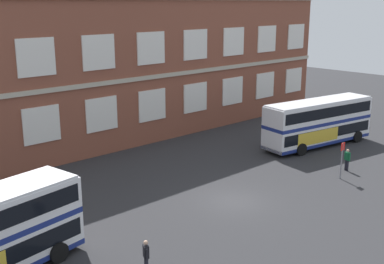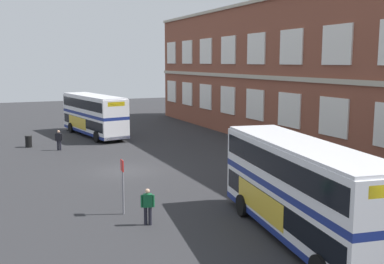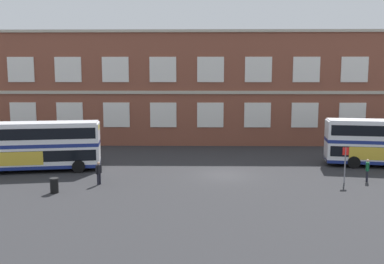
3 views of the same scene
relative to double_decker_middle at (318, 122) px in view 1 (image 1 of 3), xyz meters
name	(u,v)px [view 1 (image 1 of 3)]	position (x,y,z in m)	size (l,w,h in m)	color
ground_plane	(211,192)	(-14.70, -1.47, -2.15)	(120.00, 120.00, 0.00)	#2B2B2D
brick_terminal_building	(74,75)	(-15.49, 14.51, 4.11)	(57.59, 8.19, 12.81)	brown
double_decker_middle	(318,122)	(0.00, 0.00, 0.00)	(11.27, 4.25, 4.07)	silver
waiting_passenger	(146,255)	(-24.06, -6.52, -1.22)	(0.39, 0.61, 1.70)	black
second_passenger	(347,159)	(-4.10, -5.30, -1.22)	(0.36, 0.63, 1.70)	black
bus_stand_flag	(342,157)	(-6.01, -5.92, -0.51)	(0.44, 0.10, 2.70)	slate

